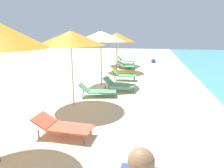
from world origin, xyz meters
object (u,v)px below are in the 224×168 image
(lounger_fifth_inland, at_px, (118,84))
(lounger_sixth_shoreside, at_px, (126,66))
(umbrella_sixth, at_px, (117,37))
(cooler_box, at_px, (153,61))
(lounger_sixth_inland, at_px, (122,71))
(umbrella_farthest, at_px, (118,37))
(lounger_fourth_shoreside, at_px, (97,90))
(umbrella_fifth, at_px, (101,36))
(umbrella_fourth, at_px, (71,38))
(lounger_farthest_shoreside, at_px, (126,60))
(lounger_third_shoreside, at_px, (63,126))
(lounger_farthest_inland, at_px, (126,64))
(lounger_fifth_shoreside, at_px, (124,75))

(lounger_fifth_inland, distance_m, lounger_sixth_shoreside, 6.03)
(umbrella_sixth, height_order, cooler_box, umbrella_sixth)
(lounger_sixth_inland, bearing_deg, umbrella_farthest, 97.94)
(lounger_fourth_shoreside, height_order, umbrella_fifth, umbrella_fifth)
(umbrella_fourth, height_order, lounger_fourth_shoreside, umbrella_fourth)
(lounger_sixth_shoreside, bearing_deg, lounger_sixth_inland, -74.61)
(umbrella_farthest, bearing_deg, lounger_farthest_shoreside, 61.04)
(lounger_sixth_shoreside, relative_size, cooler_box, 2.55)
(umbrella_fourth, xyz_separation_m, umbrella_sixth, (0.34, 7.16, -0.10))
(umbrella_fourth, relative_size, lounger_sixth_shoreside, 2.00)
(umbrella_fifth, height_order, lounger_fifth_inland, umbrella_fifth)
(cooler_box, bearing_deg, lounger_sixth_shoreside, -116.57)
(lounger_third_shoreside, relative_size, umbrella_farthest, 0.56)
(umbrella_fourth, height_order, umbrella_fifth, umbrella_fifth)
(cooler_box, bearing_deg, umbrella_sixth, -116.22)
(umbrella_farthest, xyz_separation_m, lounger_farthest_inland, (0.94, -1.30, -2.01))
(lounger_fifth_inland, distance_m, lounger_farthest_shoreside, 8.92)
(lounger_third_shoreside, bearing_deg, lounger_sixth_shoreside, 90.03)
(lounger_sixth_inland, xyz_separation_m, umbrella_farthest, (-1.05, 4.07, 2.08))
(umbrella_fifth, bearing_deg, lounger_fifth_inland, -42.59)
(umbrella_fifth, distance_m, umbrella_sixth, 3.90)
(umbrella_fifth, relative_size, lounger_sixth_shoreside, 2.03)
(umbrella_fourth, bearing_deg, umbrella_farthest, 90.68)
(lounger_sixth_inland, bearing_deg, lounger_fourth_shoreside, -100.86)
(lounger_third_shoreside, relative_size, lounger_farthest_inland, 1.05)
(lounger_third_shoreside, relative_size, cooler_box, 2.82)
(lounger_sixth_shoreside, bearing_deg, lounger_fifth_inland, -72.02)
(lounger_third_shoreside, xyz_separation_m, lounger_sixth_inland, (0.30, 8.38, -0.04))
(lounger_fifth_inland, height_order, umbrella_farthest, umbrella_farthest)
(umbrella_sixth, relative_size, cooler_box, 5.00)
(lounger_third_shoreside, height_order, umbrella_fourth, umbrella_fourth)
(lounger_third_shoreside, distance_m, lounger_fourth_shoreside, 3.54)
(umbrella_fifth, bearing_deg, lounger_fifth_shoreside, 50.37)
(umbrella_fifth, height_order, umbrella_farthest, umbrella_fifth)
(umbrella_fourth, height_order, lounger_fifth_inland, umbrella_fourth)
(lounger_fourth_shoreside, height_order, lounger_fifth_shoreside, lounger_fifth_shoreside)
(umbrella_fifth, xyz_separation_m, lounger_sixth_inland, (0.70, 2.81, -2.25))
(umbrella_sixth, distance_m, lounger_farthest_shoreside, 4.50)
(lounger_fifth_inland, bearing_deg, lounger_sixth_shoreside, 101.01)
(lounger_sixth_inland, relative_size, cooler_box, 2.80)
(umbrella_fifth, bearing_deg, umbrella_fourth, -93.97)
(umbrella_fourth, relative_size, lounger_fifth_inland, 1.83)
(lounger_third_shoreside, relative_size, umbrella_fifth, 0.55)
(lounger_fifth_inland, bearing_deg, lounger_sixth_inland, 102.51)
(lounger_fifth_inland, relative_size, lounger_farthest_shoreside, 1.00)
(lounger_farthest_inland, xyz_separation_m, cooler_box, (2.04, 3.43, -0.14))
(lounger_fifth_inland, distance_m, umbrella_sixth, 5.38)
(umbrella_fourth, bearing_deg, lounger_farthest_shoreside, 87.78)
(umbrella_fourth, distance_m, lounger_sixth_inland, 6.54)
(lounger_farthest_shoreside, bearing_deg, lounger_farthest_inland, -78.84)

